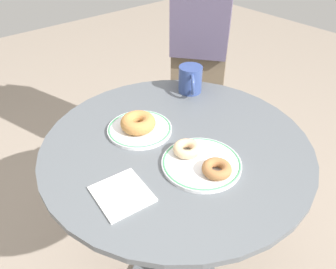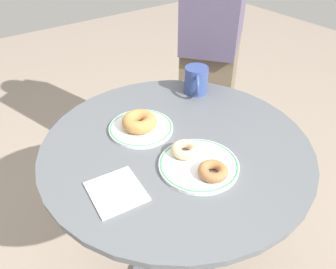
{
  "view_description": "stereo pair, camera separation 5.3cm",
  "coord_description": "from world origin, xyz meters",
  "px_view_note": "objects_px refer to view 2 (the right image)",
  "views": [
    {
      "loc": [
        0.56,
        -0.51,
        1.37
      ],
      "look_at": [
        -0.02,
        -0.01,
        0.8
      ],
      "focal_mm": 35.16,
      "sensor_mm": 36.0,
      "label": 1
    },
    {
      "loc": [
        0.59,
        -0.46,
        1.37
      ],
      "look_at": [
        -0.02,
        -0.01,
        0.8
      ],
      "focal_mm": 35.16,
      "sensor_mm": 36.0,
      "label": 2
    }
  ],
  "objects_px": {
    "donut_old_fashioned": "(139,121)",
    "paper_napkin": "(116,191)",
    "cafe_table": "(175,195)",
    "coffee_mug": "(196,80)",
    "person_figure": "(212,51)",
    "plate_left": "(141,128)",
    "donut_cinnamon": "(213,171)",
    "plate_right": "(199,165)",
    "donut_glazed": "(185,149)"
  },
  "relations": [
    {
      "from": "plate_right",
      "to": "donut_cinnamon",
      "type": "xyz_separation_m",
      "value": [
        0.05,
        -0.0,
        0.02
      ]
    },
    {
      "from": "plate_left",
      "to": "paper_napkin",
      "type": "height_order",
      "value": "plate_left"
    },
    {
      "from": "plate_left",
      "to": "paper_napkin",
      "type": "relative_size",
      "value": 1.49
    },
    {
      "from": "coffee_mug",
      "to": "person_figure",
      "type": "height_order",
      "value": "person_figure"
    },
    {
      "from": "plate_right",
      "to": "paper_napkin",
      "type": "distance_m",
      "value": 0.23
    },
    {
      "from": "person_figure",
      "to": "plate_right",
      "type": "bearing_deg",
      "value": -45.12
    },
    {
      "from": "cafe_table",
      "to": "coffee_mug",
      "type": "xyz_separation_m",
      "value": [
        -0.19,
        0.24,
        0.27
      ]
    },
    {
      "from": "plate_left",
      "to": "coffee_mug",
      "type": "distance_m",
      "value": 0.3
    },
    {
      "from": "donut_old_fashioned",
      "to": "paper_napkin",
      "type": "relative_size",
      "value": 0.8
    },
    {
      "from": "donut_old_fashioned",
      "to": "donut_glazed",
      "type": "distance_m",
      "value": 0.18
    },
    {
      "from": "donut_old_fashioned",
      "to": "paper_napkin",
      "type": "height_order",
      "value": "donut_old_fashioned"
    },
    {
      "from": "donut_cinnamon",
      "to": "person_figure",
      "type": "bearing_deg",
      "value": 137.67
    },
    {
      "from": "plate_right",
      "to": "plate_left",
      "type": "bearing_deg",
      "value": -171.99
    },
    {
      "from": "plate_left",
      "to": "donut_glazed",
      "type": "distance_m",
      "value": 0.18
    },
    {
      "from": "plate_right",
      "to": "person_figure",
      "type": "distance_m",
      "value": 0.73
    },
    {
      "from": "donut_cinnamon",
      "to": "person_figure",
      "type": "relative_size",
      "value": 0.05
    },
    {
      "from": "plate_left",
      "to": "plate_right",
      "type": "relative_size",
      "value": 0.92
    },
    {
      "from": "paper_napkin",
      "to": "coffee_mug",
      "type": "height_order",
      "value": "coffee_mug"
    },
    {
      "from": "donut_cinnamon",
      "to": "person_figure",
      "type": "distance_m",
      "value": 0.77
    },
    {
      "from": "cafe_table",
      "to": "donut_old_fashioned",
      "type": "height_order",
      "value": "donut_old_fashioned"
    },
    {
      "from": "cafe_table",
      "to": "donut_old_fashioned",
      "type": "distance_m",
      "value": 0.28
    },
    {
      "from": "plate_left",
      "to": "donut_old_fashioned",
      "type": "xyz_separation_m",
      "value": [
        0.0,
        -0.0,
        0.03
      ]
    },
    {
      "from": "donut_glazed",
      "to": "person_figure",
      "type": "relative_size",
      "value": 0.05
    },
    {
      "from": "cafe_table",
      "to": "person_figure",
      "type": "distance_m",
      "value": 0.69
    },
    {
      "from": "paper_napkin",
      "to": "donut_cinnamon",
      "type": "bearing_deg",
      "value": 65.3
    },
    {
      "from": "cafe_table",
      "to": "donut_glazed",
      "type": "distance_m",
      "value": 0.25
    },
    {
      "from": "plate_left",
      "to": "donut_glazed",
      "type": "relative_size",
      "value": 2.56
    },
    {
      "from": "coffee_mug",
      "to": "person_figure",
      "type": "relative_size",
      "value": 0.07
    },
    {
      "from": "donut_old_fashioned",
      "to": "donut_glazed",
      "type": "bearing_deg",
      "value": 10.6
    },
    {
      "from": "donut_old_fashioned",
      "to": "donut_glazed",
      "type": "height_order",
      "value": "donut_old_fashioned"
    },
    {
      "from": "plate_left",
      "to": "person_figure",
      "type": "height_order",
      "value": "person_figure"
    },
    {
      "from": "donut_cinnamon",
      "to": "paper_napkin",
      "type": "bearing_deg",
      "value": -114.7
    },
    {
      "from": "donut_glazed",
      "to": "plate_right",
      "type": "bearing_deg",
      "value": 4.26
    },
    {
      "from": "donut_old_fashioned",
      "to": "paper_napkin",
      "type": "distance_m",
      "value": 0.26
    },
    {
      "from": "cafe_table",
      "to": "paper_napkin",
      "type": "distance_m",
      "value": 0.33
    },
    {
      "from": "cafe_table",
      "to": "coffee_mug",
      "type": "relative_size",
      "value": 6.93
    },
    {
      "from": "plate_right",
      "to": "donut_old_fashioned",
      "type": "bearing_deg",
      "value": -170.85
    },
    {
      "from": "donut_old_fashioned",
      "to": "cafe_table",
      "type": "bearing_deg",
      "value": 23.92
    },
    {
      "from": "plate_right",
      "to": "coffee_mug",
      "type": "height_order",
      "value": "coffee_mug"
    },
    {
      "from": "cafe_table",
      "to": "plate_left",
      "type": "height_order",
      "value": "plate_left"
    },
    {
      "from": "donut_cinnamon",
      "to": "cafe_table",
      "type": "bearing_deg",
      "value": 175.02
    },
    {
      "from": "cafe_table",
      "to": "plate_right",
      "type": "distance_m",
      "value": 0.26
    },
    {
      "from": "coffee_mug",
      "to": "donut_glazed",
      "type": "bearing_deg",
      "value": -44.9
    },
    {
      "from": "donut_old_fashioned",
      "to": "donut_glazed",
      "type": "relative_size",
      "value": 1.38
    },
    {
      "from": "donut_cinnamon",
      "to": "paper_napkin",
      "type": "distance_m",
      "value": 0.24
    },
    {
      "from": "donut_old_fashioned",
      "to": "plate_left",
      "type": "bearing_deg",
      "value": 94.72
    },
    {
      "from": "donut_old_fashioned",
      "to": "coffee_mug",
      "type": "relative_size",
      "value": 0.94
    },
    {
      "from": "plate_left",
      "to": "person_figure",
      "type": "bearing_deg",
      "value": 117.26
    },
    {
      "from": "donut_cinnamon",
      "to": "donut_glazed",
      "type": "distance_m",
      "value": 0.11
    },
    {
      "from": "plate_left",
      "to": "donut_old_fashioned",
      "type": "distance_m",
      "value": 0.03
    }
  ]
}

